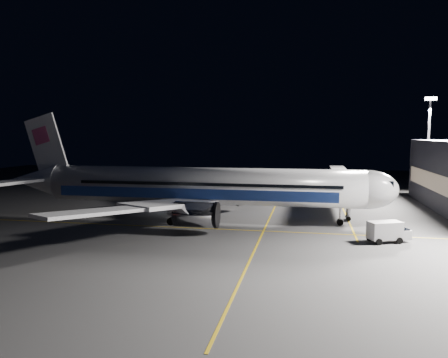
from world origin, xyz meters
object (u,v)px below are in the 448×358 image
airliner (196,186)px  service_truck (388,231)px  baggage_tug (165,200)px  safety_cone_b (197,204)px  jet_bridge (342,181)px  safety_cone_a (200,206)px  floodlight_mast_north (429,138)px  safety_cone_c (168,208)px

airliner → service_truck: (26.67, -9.24, -3.77)m
airliner → baggage_tug: bearing=125.8°
airliner → safety_cone_b: airliner is taller
jet_bridge → safety_cone_a: bearing=-164.1°
airliner → floodlight_mast_north: floodlight_mast_north is taller
safety_cone_c → baggage_tug: bearing=114.1°
service_truck → safety_cone_a: service_truck is taller
floodlight_mast_north → service_truck: size_ratio=3.80×
jet_bridge → service_truck: bearing=-82.5°
airliner → jet_bridge: (23.08, 18.06, -0.58)m
safety_cone_a → safety_cone_c: size_ratio=0.87×
airliner → safety_cone_c: (-6.92, 7.31, -4.83)m
airliner → baggage_tug: size_ratio=24.50×
baggage_tug → airliner: bearing=-71.4°
airliner → safety_cone_c: bearing=133.4°
floodlight_mast_north → safety_cone_b: 49.89m
floodlight_mast_north → safety_cone_b: (-44.15, -19.86, -12.05)m
safety_cone_c → jet_bridge: bearing=19.7°
airliner → safety_cone_a: airliner is taller
airliner → jet_bridge: size_ratio=1.79×
baggage_tug → service_truck: bearing=-49.1°
airliner → floodlight_mast_north: bearing=37.9°
jet_bridge → safety_cone_a: 26.53m
baggage_tug → safety_cone_a: size_ratio=4.34×
safety_cone_a → safety_cone_c: safety_cone_c is taller
baggage_tug → floodlight_mast_north: bearing=2.9°
safety_cone_c → safety_cone_a: bearing=36.6°
floodlight_mast_north → service_truck: floodlight_mast_north is taller
safety_cone_b → safety_cone_c: 6.16m
jet_bridge → safety_cone_c: size_ratio=51.65×
floodlight_mast_north → safety_cone_c: (-48.00, -24.68, -12.04)m
service_truck → safety_cone_a: bearing=121.6°
jet_bridge → baggage_tug: 33.29m
jet_bridge → safety_cone_a: jet_bridge is taller
floodlight_mast_north → baggage_tug: size_ratio=8.25×
safety_cone_c → service_truck: bearing=-26.2°
floodlight_mast_north → safety_cone_c: 55.30m
safety_cone_b → safety_cone_c: bearing=-128.6°
floodlight_mast_north → safety_cone_c: bearing=-152.8°
baggage_tug → safety_cone_a: 7.98m
service_truck → safety_cone_a: 35.13m
baggage_tug → safety_cone_b: bearing=-28.3°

